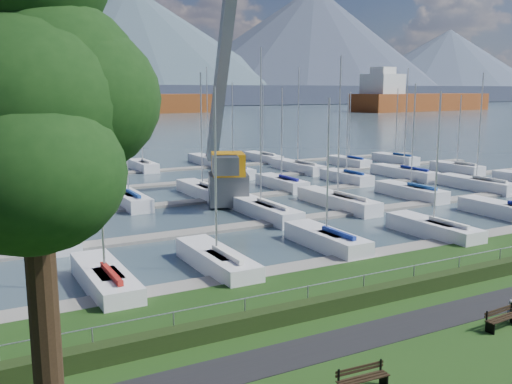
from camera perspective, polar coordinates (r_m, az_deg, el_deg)
path at (r=25.15m, az=16.88°, el=-12.12°), size 160.00×2.00×0.04m
hedge at (r=26.77m, az=12.92°, el=-9.76°), size 80.00×0.70×0.70m
fence at (r=26.78m, az=12.43°, el=-7.82°), size 80.00×0.04×0.04m
docks at (r=49.13m, az=-7.79°, el=-1.15°), size 90.00×41.60×0.25m
bench_left at (r=19.15m, az=10.58°, el=-17.87°), size 1.82×0.53×0.85m
bench_right at (r=25.18m, az=23.38°, el=-11.51°), size 1.83×0.55×0.85m
person at (r=25.98m, az=24.17°, el=-10.62°), size 0.46×0.39×1.07m
tree at (r=13.55m, az=-23.68°, el=10.38°), size 7.04×7.66×13.89m
crane at (r=48.46m, az=-2.98°, el=5.40°), size 5.90×13.49×22.35m
cargo_ship_mid at (r=236.49m, az=-16.95°, el=8.36°), size 97.87×24.30×21.50m
cargo_ship_east at (r=276.09m, az=15.72°, el=8.67°), size 79.09×26.78×21.50m
sailboat_fleet at (r=50.42m, az=-11.42°, el=5.47°), size 73.12×50.33×13.19m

